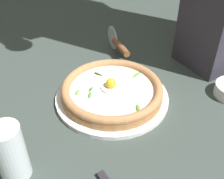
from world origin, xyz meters
The scene contains 5 objects.
ground_plane centered at (0.00, 0.00, -0.01)m, with size 2.40×2.40×0.03m, color #343F3A.
pizza_plate centered at (0.01, -0.03, 0.01)m, with size 0.31×0.31×0.01m, color white.
pizza centered at (0.01, -0.03, 0.03)m, with size 0.28×0.28×0.05m.
pizza_cutter centered at (-0.21, 0.05, 0.04)m, with size 0.17×0.04×0.08m.
drinking_glass centered at (0.20, -0.28, 0.06)m, with size 0.06×0.06×0.13m.
Camera 1 is at (0.59, -0.17, 0.50)m, focal length 44.39 mm.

